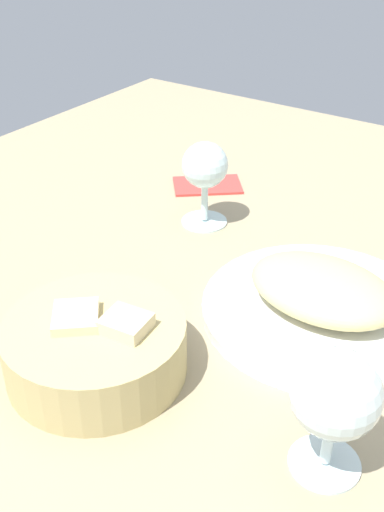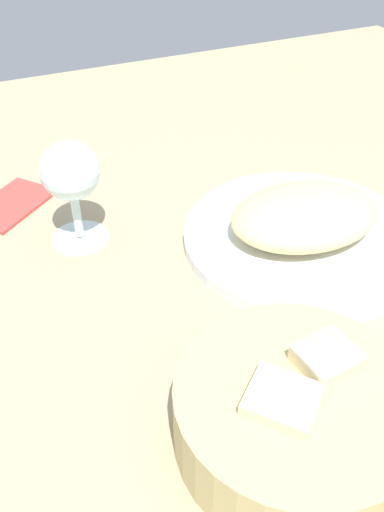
# 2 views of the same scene
# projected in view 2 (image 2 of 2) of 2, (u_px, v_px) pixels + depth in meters

# --- Properties ---
(ground_plane) EXTENTS (1.40, 1.40, 0.02)m
(ground_plane) POSITION_uv_depth(u_px,v_px,m) (276.00, 282.00, 0.61)
(ground_plane) COLOR tan
(plate) EXTENTS (0.28, 0.28, 0.01)m
(plate) POSITION_uv_depth(u_px,v_px,m) (302.00, 237.00, 0.64)
(plate) COLOR white
(plate) RESTS_ON ground_plane
(omelette) EXTENTS (0.18, 0.14, 0.05)m
(omelette) POSITION_uv_depth(u_px,v_px,m) (305.00, 215.00, 0.62)
(omelette) COLOR #DECA82
(omelette) RESTS_ON plate
(lettuce_garnish) EXTENTS (0.04, 0.04, 0.01)m
(lettuce_garnish) POSITION_uv_depth(u_px,v_px,m) (312.00, 197.00, 0.69)
(lettuce_garnish) COLOR #458037
(lettuce_garnish) RESTS_ON plate
(bread_basket) EXTENTS (0.19, 0.19, 0.08)m
(bread_basket) POSITION_uv_depth(u_px,v_px,m) (294.00, 413.00, 0.42)
(bread_basket) COLOR tan
(bread_basket) RESTS_ON ground_plane
(wine_glass_near) EXTENTS (0.07, 0.07, 0.13)m
(wine_glass_near) POSITION_uv_depth(u_px,v_px,m) (71.00, 178.00, 0.60)
(wine_glass_near) COLOR silver
(wine_glass_near) RESTS_ON ground_plane
(folded_napkin) EXTENTS (0.13, 0.12, 0.01)m
(folded_napkin) POSITION_uv_depth(u_px,v_px,m) (10.00, 203.00, 0.71)
(folded_napkin) COLOR #DD3C37
(folded_napkin) RESTS_ON ground_plane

